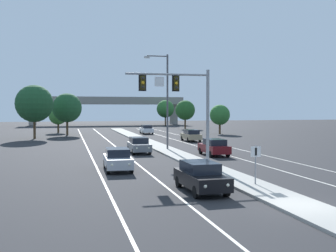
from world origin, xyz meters
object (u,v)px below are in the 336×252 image
at_px(car_receding_darkred, 214,147).
at_px(tree_far_right_b, 165,109).
at_px(car_oncoming_silver, 118,159).
at_px(tree_far_left_b, 34,104).
at_px(car_receding_white, 146,129).
at_px(tree_far_left_c, 67,108).
at_px(tree_far_left_a, 58,115).
at_px(car_receding_tan, 191,135).
at_px(tree_far_right_c, 220,115).
at_px(car_oncoming_black, 201,176).
at_px(tree_far_right_a, 185,110).
at_px(overhead_signal_mast, 182,97).
at_px(car_oncoming_grey, 139,145).
at_px(median_sign_post, 256,159).
at_px(street_lamp_median, 165,96).

height_order(car_receding_darkred, tree_far_right_b, tree_far_right_b).
bearing_deg(car_oncoming_silver, tree_far_left_b, 103.72).
bearing_deg(car_receding_darkred, car_oncoming_silver, -144.21).
bearing_deg(car_oncoming_silver, car_receding_white, 76.52).
distance_m(tree_far_left_b, tree_far_left_c, 8.37).
height_order(car_receding_white, tree_far_left_a, tree_far_left_a).
relative_size(car_receding_darkred, tree_far_left_a, 0.91).
xyz_separation_m(tree_far_left_b, tree_far_right_b, (29.86, 42.37, -0.79)).
xyz_separation_m(car_oncoming_silver, car_receding_tan, (12.76, 23.85, 0.00)).
bearing_deg(tree_far_right_c, car_receding_white, 165.06).
bearing_deg(car_oncoming_silver, tree_far_right_b, 74.16).
height_order(car_oncoming_black, tree_far_left_c, tree_far_left_c).
bearing_deg(car_oncoming_silver, tree_far_right_a, 69.36).
bearing_deg(tree_far_right_a, tree_far_left_c, -146.37).
bearing_deg(car_receding_tan, tree_far_left_b, 154.66).
relative_size(overhead_signal_mast, tree_far_right_a, 1.15).
bearing_deg(tree_far_right_b, tree_far_left_a, -134.01).
distance_m(overhead_signal_mast, tree_far_left_c, 41.42).
height_order(car_receding_white, tree_far_right_c, tree_far_right_c).
bearing_deg(car_oncoming_grey, tree_far_right_a, 68.62).
height_order(median_sign_post, tree_far_right_a, tree_far_right_a).
bearing_deg(car_oncoming_grey, tree_far_left_c, 103.17).
distance_m(car_oncoming_grey, car_receding_white, 31.37).
relative_size(tree_far_right_c, tree_far_right_a, 0.82).
height_order(car_oncoming_black, tree_far_right_b, tree_far_right_b).
bearing_deg(tree_far_right_b, median_sign_post, -99.94).
xyz_separation_m(tree_far_right_a, tree_far_left_a, (-26.89, -9.14, -0.89)).
bearing_deg(tree_far_right_a, car_receding_tan, -104.82).
height_order(car_oncoming_grey, tree_far_left_a, tree_far_left_a).
bearing_deg(overhead_signal_mast, tree_far_left_a, 101.80).
bearing_deg(tree_far_right_c, car_oncoming_black, -112.10).
xyz_separation_m(street_lamp_median, car_oncoming_silver, (-6.62, -13.06, -4.97)).
xyz_separation_m(car_oncoming_grey, tree_far_right_c, (19.01, 27.36, 2.53)).
relative_size(car_oncoming_grey, tree_far_right_a, 0.71).
bearing_deg(car_receding_white, tree_far_right_b, 71.40).
xyz_separation_m(street_lamp_median, car_oncoming_grey, (-3.22, -2.20, -4.97)).
distance_m(street_lamp_median, tree_far_right_b, 64.88).
relative_size(car_oncoming_grey, tree_far_left_a, 0.91).
distance_m(car_oncoming_silver, tree_far_right_c, 44.37).
relative_size(car_receding_white, tree_far_left_b, 0.57).
distance_m(car_oncoming_silver, car_oncoming_grey, 11.38).
xyz_separation_m(car_oncoming_silver, tree_far_right_c, (22.40, 38.22, 2.53)).
bearing_deg(street_lamp_median, car_receding_tan, 60.35).
distance_m(median_sign_post, car_receding_darkred, 15.42).
xyz_separation_m(overhead_signal_mast, median_sign_post, (2.02, -8.12, -3.71)).
bearing_deg(tree_far_left_b, tree_far_right_b, 54.83).
relative_size(median_sign_post, tree_far_right_b, 0.33).
bearing_deg(car_oncoming_black, tree_far_left_a, 98.64).
bearing_deg(street_lamp_median, car_receding_darkred, -60.69).
bearing_deg(tree_far_right_a, car_oncoming_black, -105.44).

